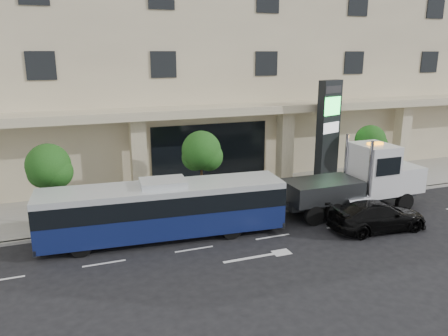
# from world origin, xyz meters

# --- Properties ---
(ground) EXTENTS (120.00, 120.00, 0.00)m
(ground) POSITION_xyz_m (0.00, 0.00, 0.00)
(ground) COLOR black
(ground) RESTS_ON ground
(sidewalk) EXTENTS (120.00, 6.00, 0.15)m
(sidewalk) POSITION_xyz_m (0.00, 5.00, 0.07)
(sidewalk) COLOR gray
(sidewalk) RESTS_ON ground
(curb) EXTENTS (120.00, 0.30, 0.15)m
(curb) POSITION_xyz_m (0.00, 2.00, 0.07)
(curb) COLOR gray
(curb) RESTS_ON ground
(convention_center) EXTENTS (60.00, 17.60, 20.00)m
(convention_center) POSITION_xyz_m (-0.00, 15.42, 9.97)
(convention_center) COLOR #B9AB8B
(convention_center) RESTS_ON ground
(tree_left) EXTENTS (2.27, 2.20, 4.22)m
(tree_left) POSITION_xyz_m (-9.97, 3.59, 3.11)
(tree_left) COLOR #422B19
(tree_left) RESTS_ON sidewalk
(tree_mid) EXTENTS (2.28, 2.20, 4.38)m
(tree_mid) POSITION_xyz_m (-1.97, 3.59, 3.26)
(tree_mid) COLOR #422B19
(tree_mid) RESTS_ON sidewalk
(tree_right) EXTENTS (2.10, 2.00, 4.04)m
(tree_right) POSITION_xyz_m (9.53, 3.59, 3.04)
(tree_right) COLOR #422B19
(tree_right) RESTS_ON sidewalk
(city_bus) EXTENTS (11.75, 3.30, 2.94)m
(city_bus) POSITION_xyz_m (-4.96, 0.25, 1.49)
(city_bus) COLOR black
(city_bus) RESTS_ON ground
(tow_truck) EXTENTS (9.35, 2.43, 4.27)m
(tow_truck) POSITION_xyz_m (6.20, 0.15, 1.75)
(tow_truck) COLOR #2D3033
(tow_truck) RESTS_ON ground
(black_sedan) EXTENTS (5.22, 2.38, 1.48)m
(black_sedan) POSITION_xyz_m (5.36, -2.51, 0.74)
(black_sedan) COLOR black
(black_sedan) RESTS_ON ground
(signage_pylon) EXTENTS (1.82, 1.13, 6.89)m
(signage_pylon) POSITION_xyz_m (6.95, 4.66, 3.65)
(signage_pylon) COLOR black
(signage_pylon) RESTS_ON sidewalk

